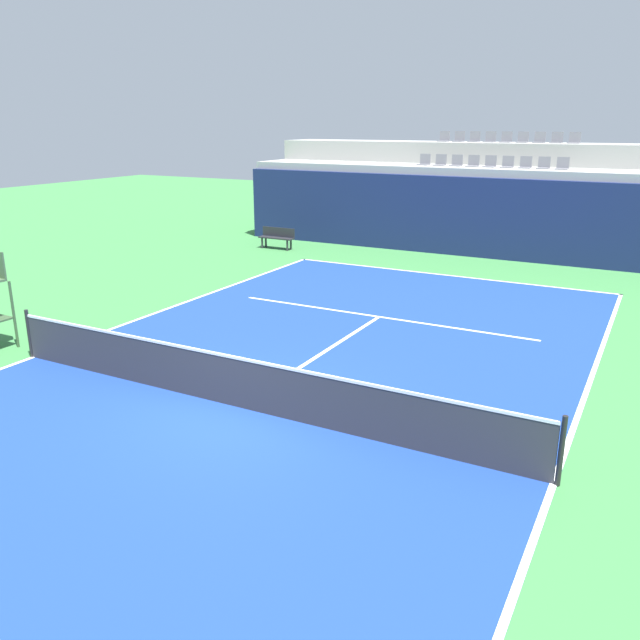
{
  "coord_description": "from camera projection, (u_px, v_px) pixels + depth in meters",
  "views": [
    {
      "loc": [
        6.35,
        -8.67,
        4.92
      ],
      "look_at": [
        0.6,
        2.0,
        1.2
      ],
      "focal_mm": 36.14,
      "sensor_mm": 36.0,
      "label": 1
    }
  ],
  "objects": [
    {
      "name": "seating_row_lower",
      "position": [
        490.0,
        164.0,
        24.93
      ],
      "size": [
        5.78,
        0.44,
        0.44
      ],
      "color": "slate",
      "rests_on": "stands_tier_lower"
    },
    {
      "name": "service_line_far",
      "position": [
        379.0,
        317.0,
        17.0
      ],
      "size": [
        8.26,
        0.1,
        0.0
      ],
      "primitive_type": "cube",
      "color": "white",
      "rests_on": "court_surface"
    },
    {
      "name": "sideline_right",
      "position": [
        553.0,
        484.0,
        9.14
      ],
      "size": [
        0.1,
        24.0,
        0.0
      ],
      "primitive_type": "cube",
      "color": "white",
      "rests_on": "court_surface"
    },
    {
      "name": "player_bench",
      "position": [
        277.0,
        236.0,
        26.11
      ],
      "size": [
        1.5,
        0.4,
        0.85
      ],
      "color": "#232328",
      "rests_on": "ground_plane"
    },
    {
      "name": "seating_row_upper",
      "position": [
        506.0,
        139.0,
        26.69
      ],
      "size": [
        5.78,
        0.44,
        0.44
      ],
      "color": "slate",
      "rests_on": "stands_tier_upper"
    },
    {
      "name": "back_wall",
      "position": [
        476.0,
        218.0,
        24.27
      ],
      "size": [
        19.98,
        0.3,
        2.98
      ],
      "primitive_type": "cube",
      "color": "navy",
      "rests_on": "ground_plane"
    },
    {
      "name": "stands_tier_upper",
      "position": [
        501.0,
        193.0,
        27.26
      ],
      "size": [
        19.98,
        2.4,
        4.13
      ],
      "primitive_type": "cube",
      "color": "#9E9E99",
      "rests_on": "ground_plane"
    },
    {
      "name": "baseline_far",
      "position": [
        444.0,
        275.0,
        21.67
      ],
      "size": [
        11.0,
        0.1,
        0.0
      ],
      "primitive_type": "cube",
      "color": "white",
      "rests_on": "court_surface"
    },
    {
      "name": "court_surface",
      "position": [
        238.0,
        407.0,
        11.62
      ],
      "size": [
        11.0,
        24.0,
        0.01
      ],
      "primitive_type": "cube",
      "color": "navy",
      "rests_on": "ground_plane"
    },
    {
      "name": "centre_service_line",
      "position": [
        322.0,
        353.0,
        14.31
      ],
      "size": [
        0.1,
        6.4,
        0.0
      ],
      "primitive_type": "cube",
      "color": "white",
      "rests_on": "court_surface"
    },
    {
      "name": "sideline_left",
      "position": [
        34.0,
        357.0,
        14.09
      ],
      "size": [
        0.1,
        24.0,
        0.0
      ],
      "primitive_type": "cube",
      "color": "white",
      "rests_on": "court_surface"
    },
    {
      "name": "stands_tier_lower",
      "position": [
        486.0,
        210.0,
        25.36
      ],
      "size": [
        19.98,
        2.4,
        3.27
      ],
      "primitive_type": "cube",
      "color": "#9E9E99",
      "rests_on": "ground_plane"
    },
    {
      "name": "ground_plane",
      "position": [
        238.0,
        407.0,
        11.62
      ],
      "size": [
        80.0,
        80.0,
        0.0
      ],
      "primitive_type": "plane",
      "color": "#387A3D"
    },
    {
      "name": "tennis_net",
      "position": [
        237.0,
        381.0,
        11.47
      ],
      "size": [
        11.08,
        0.08,
        1.07
      ],
      "color": "black",
      "rests_on": "court_surface"
    }
  ]
}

